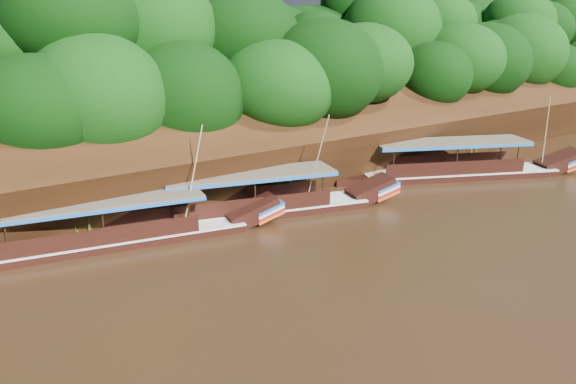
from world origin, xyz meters
The scene contains 6 objects.
ground centered at (0.00, 0.00, 0.00)m, with size 160.00×160.00×0.00m, color black.
riverbank centered at (-0.01, 22.73, 1.89)m, with size 120.00×30.06×19.40m.
boat_0 centered at (14.60, 5.86, 0.62)m, with size 16.10×9.33×6.31m.
boat_1 centered at (-1.37, 7.74, 0.58)m, with size 14.87×6.19×6.37m.
boat_2 centered at (-9.77, 8.28, 0.54)m, with size 15.33×5.05×6.23m.
reeds centered at (-1.86, 9.58, 0.88)m, with size 50.22×2.56×1.98m.
Camera 1 is at (-19.32, -17.93, 10.88)m, focal length 35.00 mm.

